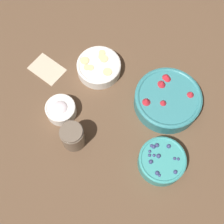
{
  "coord_description": "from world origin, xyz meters",
  "views": [
    {
      "loc": [
        -0.09,
        0.44,
        1.06
      ],
      "look_at": [
        0.0,
        0.02,
        0.05
      ],
      "focal_mm": 50.0,
      "sensor_mm": 36.0,
      "label": 1
    }
  ],
  "objects_px": {
    "bowl_strawberries": "(167,99)",
    "jar_chocolate": "(73,137)",
    "bowl_blueberries": "(162,161)",
    "bowl_cream": "(61,109)",
    "bowl_bananas": "(99,67)"
  },
  "relations": [
    {
      "from": "bowl_strawberries",
      "to": "jar_chocolate",
      "type": "bearing_deg",
      "value": 36.44
    },
    {
      "from": "bowl_strawberries",
      "to": "jar_chocolate",
      "type": "height_order",
      "value": "jar_chocolate"
    },
    {
      "from": "bowl_strawberries",
      "to": "bowl_cream",
      "type": "relative_size",
      "value": 2.23
    },
    {
      "from": "bowl_blueberries",
      "to": "bowl_bananas",
      "type": "xyz_separation_m",
      "value": [
        0.29,
        -0.31,
        -0.01
      ]
    },
    {
      "from": "bowl_blueberries",
      "to": "bowl_bananas",
      "type": "distance_m",
      "value": 0.43
    },
    {
      "from": "bowl_blueberries",
      "to": "bowl_cream",
      "type": "bearing_deg",
      "value": -15.55
    },
    {
      "from": "bowl_bananas",
      "to": "jar_chocolate",
      "type": "xyz_separation_m",
      "value": [
        0.02,
        0.3,
        0.02
      ]
    },
    {
      "from": "bowl_blueberries",
      "to": "bowl_bananas",
      "type": "relative_size",
      "value": 0.95
    },
    {
      "from": "bowl_blueberries",
      "to": "jar_chocolate",
      "type": "bearing_deg",
      "value": -2.32
    },
    {
      "from": "bowl_strawberries",
      "to": "bowl_cream",
      "type": "xyz_separation_m",
      "value": [
        0.37,
        0.12,
        -0.01
      ]
    },
    {
      "from": "bowl_strawberries",
      "to": "bowl_bananas",
      "type": "bearing_deg",
      "value": -16.39
    },
    {
      "from": "bowl_bananas",
      "to": "jar_chocolate",
      "type": "relative_size",
      "value": 1.63
    },
    {
      "from": "bowl_blueberries",
      "to": "bowl_cream",
      "type": "xyz_separation_m",
      "value": [
        0.39,
        -0.11,
        -0.01
      ]
    },
    {
      "from": "bowl_strawberries",
      "to": "bowl_blueberries",
      "type": "xyz_separation_m",
      "value": [
        -0.02,
        0.23,
        -0.0
      ]
    },
    {
      "from": "bowl_strawberries",
      "to": "jar_chocolate",
      "type": "relative_size",
      "value": 2.35
    }
  ]
}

